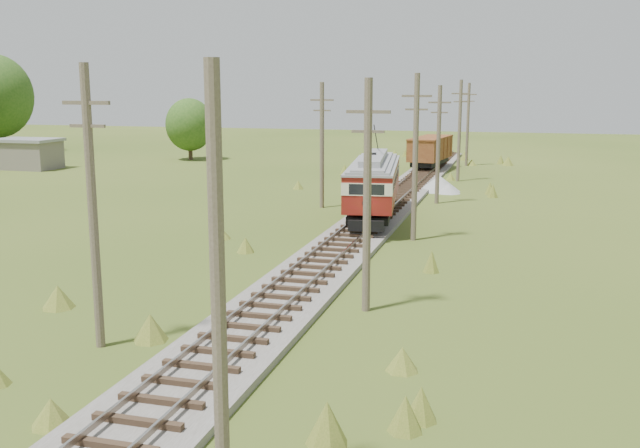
% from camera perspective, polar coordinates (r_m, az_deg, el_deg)
% --- Properties ---
extents(railbed_main, '(3.60, 96.00, 0.57)m').
position_cam_1_polar(railbed_main, '(42.85, 3.82, 0.02)').
color(railbed_main, '#605B54').
rests_on(railbed_main, ground).
extents(streetcar, '(4.35, 12.14, 5.50)m').
position_cam_1_polar(streetcar, '(44.15, 4.32, 3.46)').
color(streetcar, black).
rests_on(streetcar, ground).
extents(gondola, '(3.70, 8.72, 2.81)m').
position_cam_1_polar(gondola, '(72.44, 8.82, 5.88)').
color(gondola, black).
rests_on(gondola, ground).
extents(gravel_pile, '(3.48, 3.69, 1.27)m').
position_cam_1_polar(gravel_pile, '(58.13, 9.63, 3.16)').
color(gravel_pile, gray).
rests_on(gravel_pile, ground).
extents(utility_pole_r_1, '(0.30, 0.30, 8.80)m').
position_cam_1_polar(utility_pole_r_1, '(13.92, -8.16, -5.35)').
color(utility_pole_r_1, brown).
rests_on(utility_pole_r_1, ground).
extents(utility_pole_r_2, '(1.60, 0.30, 8.60)m').
position_cam_1_polar(utility_pole_r_2, '(26.03, 3.80, 2.39)').
color(utility_pole_r_2, brown).
rests_on(utility_pole_r_2, ground).
extents(utility_pole_r_3, '(1.60, 0.30, 9.00)m').
position_cam_1_polar(utility_pole_r_3, '(38.75, 7.64, 5.42)').
color(utility_pole_r_3, brown).
rests_on(utility_pole_r_3, ground).
extents(utility_pole_r_4, '(1.60, 0.30, 8.40)m').
position_cam_1_polar(utility_pole_r_4, '(51.66, 9.45, 6.38)').
color(utility_pole_r_4, brown).
rests_on(utility_pole_r_4, ground).
extents(utility_pole_r_5, '(1.60, 0.30, 8.90)m').
position_cam_1_polar(utility_pole_r_5, '(64.52, 11.10, 7.42)').
color(utility_pole_r_5, brown).
rests_on(utility_pole_r_5, ground).
extents(utility_pole_r_6, '(1.60, 0.30, 8.70)m').
position_cam_1_polar(utility_pole_r_6, '(77.48, 11.74, 7.87)').
color(utility_pole_r_6, brown).
rests_on(utility_pole_r_6, ground).
extents(utility_pole_l_a, '(1.60, 0.30, 9.00)m').
position_cam_1_polar(utility_pole_l_a, '(23.34, -17.75, 1.40)').
color(utility_pole_l_a, brown).
rests_on(utility_pole_l_a, ground).
extents(utility_pole_l_b, '(1.60, 0.30, 8.60)m').
position_cam_1_polar(utility_pole_l_b, '(49.13, 0.15, 6.42)').
color(utility_pole_l_b, brown).
rests_on(utility_pole_l_b, ground).
extents(tree_mid_a, '(5.46, 5.46, 7.03)m').
position_cam_1_polar(tree_mid_a, '(83.73, -10.40, 7.82)').
color(tree_mid_a, '#38281C').
rests_on(tree_mid_a, ground).
extents(shed, '(6.40, 4.40, 3.10)m').
position_cam_1_polar(shed, '(79.19, -22.38, 5.24)').
color(shed, slate).
rests_on(shed, ground).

